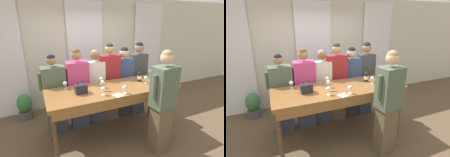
# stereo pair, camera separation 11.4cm
# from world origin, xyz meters

# --- Properties ---
(ground_plane) EXTENTS (18.00, 18.00, 0.00)m
(ground_plane) POSITION_xyz_m (0.00, 0.00, 0.00)
(ground_plane) COLOR brown
(wall_back) EXTENTS (12.00, 0.06, 2.80)m
(wall_back) POSITION_xyz_m (0.00, 1.81, 1.40)
(wall_back) COLOR beige
(wall_back) RESTS_ON ground_plane
(curtain_panel_left) EXTENTS (0.94, 0.03, 2.69)m
(curtain_panel_left) POSITION_xyz_m (-1.95, 1.74, 1.34)
(curtain_panel_left) COLOR white
(curtain_panel_left) RESTS_ON ground_plane
(curtain_panel_center) EXTENTS (0.94, 0.03, 2.69)m
(curtain_panel_center) POSITION_xyz_m (0.00, 1.74, 1.34)
(curtain_panel_center) COLOR white
(curtain_panel_center) RESTS_ON ground_plane
(curtain_panel_right) EXTENTS (0.94, 0.03, 2.69)m
(curtain_panel_right) POSITION_xyz_m (1.95, 1.74, 1.34)
(curtain_panel_right) COLOR white
(curtain_panel_right) RESTS_ON ground_plane
(tasting_bar) EXTENTS (2.44, 0.87, 1.04)m
(tasting_bar) POSITION_xyz_m (0.00, -0.02, 0.95)
(tasting_bar) COLOR brown
(tasting_bar) RESTS_ON ground_plane
(wine_bottle) EXTENTS (0.08, 0.08, 0.30)m
(wine_bottle) POSITION_xyz_m (0.63, 0.11, 1.15)
(wine_bottle) COLOR black
(wine_bottle) RESTS_ON tasting_bar
(handbag) EXTENTS (0.20, 0.14, 0.23)m
(handbag) POSITION_xyz_m (-0.62, 0.01, 1.12)
(handbag) COLOR #232328
(handbag) RESTS_ON tasting_bar
(wine_glass_front_left) EXTENTS (0.08, 0.08, 0.14)m
(wine_glass_front_left) POSITION_xyz_m (-0.19, 0.09, 1.14)
(wine_glass_front_left) COLOR white
(wine_glass_front_left) RESTS_ON tasting_bar
(wine_glass_front_mid) EXTENTS (0.08, 0.08, 0.14)m
(wine_glass_front_mid) POSITION_xyz_m (0.05, -0.31, 1.14)
(wine_glass_front_mid) COLOR white
(wine_glass_front_mid) RESTS_ON tasting_bar
(wine_glass_front_right) EXTENTS (0.08, 0.08, 0.14)m
(wine_glass_front_right) POSITION_xyz_m (1.05, -0.06, 1.14)
(wine_glass_front_right) COLOR white
(wine_glass_front_right) RESTS_ON tasting_bar
(wine_glass_center_left) EXTENTS (0.08, 0.08, 0.14)m
(wine_glass_center_left) POSITION_xyz_m (-0.31, -0.23, 1.14)
(wine_glass_center_left) COLOR white
(wine_glass_center_left) RESTS_ON tasting_bar
(wine_glass_center_mid) EXTENTS (0.08, 0.08, 0.14)m
(wine_glass_center_mid) POSITION_xyz_m (0.68, -0.04, 1.14)
(wine_glass_center_mid) COLOR white
(wine_glass_center_mid) RESTS_ON tasting_bar
(wine_glass_center_right) EXTENTS (0.08, 0.08, 0.14)m
(wine_glass_center_right) POSITION_xyz_m (-0.15, 0.28, 1.14)
(wine_glass_center_right) COLOR white
(wine_glass_center_right) RESTS_ON tasting_bar
(wine_glass_back_left) EXTENTS (0.08, 0.08, 0.14)m
(wine_glass_back_left) POSITION_xyz_m (1.06, 0.33, 1.14)
(wine_glass_back_left) COLOR white
(wine_glass_back_left) RESTS_ON tasting_bar
(wine_glass_back_mid) EXTENTS (0.08, 0.08, 0.14)m
(wine_glass_back_mid) POSITION_xyz_m (-0.83, 0.31, 1.14)
(wine_glass_back_mid) COLOR white
(wine_glass_back_mid) RESTS_ON tasting_bar
(napkin) EXTENTS (0.18, 0.18, 0.00)m
(napkin) POSITION_xyz_m (-0.08, -0.35, 1.05)
(napkin) COLOR white
(napkin) RESTS_ON tasting_bar
(pen) EXTENTS (0.13, 0.08, 0.01)m
(pen) POSITION_xyz_m (-0.18, -0.13, 1.05)
(pen) COLOR black
(pen) RESTS_ON tasting_bar
(guest_olive_jacket) EXTENTS (0.55, 0.29, 1.64)m
(guest_olive_jacket) POSITION_xyz_m (-1.00, 0.63, 0.82)
(guest_olive_jacket) COLOR #383D51
(guest_olive_jacket) RESTS_ON ground_plane
(guest_pink_top) EXTENTS (0.54, 0.29, 1.72)m
(guest_pink_top) POSITION_xyz_m (-0.52, 0.63, 0.87)
(guest_pink_top) COLOR #383D51
(guest_pink_top) RESTS_ON ground_plane
(guest_cream_sweater) EXTENTS (0.52, 0.28, 1.66)m
(guest_cream_sweater) POSITION_xyz_m (-0.14, 0.63, 0.86)
(guest_cream_sweater) COLOR #383D51
(guest_cream_sweater) RESTS_ON ground_plane
(guest_striped_shirt) EXTENTS (0.55, 0.29, 1.78)m
(guest_striped_shirt) POSITION_xyz_m (0.20, 0.63, 0.91)
(guest_striped_shirt) COLOR brown
(guest_striped_shirt) RESTS_ON ground_plane
(guest_navy_coat) EXTENTS (0.55, 0.30, 1.68)m
(guest_navy_coat) POSITION_xyz_m (0.55, 0.63, 0.86)
(guest_navy_coat) COLOR #28282D
(guest_navy_coat) RESTS_ON ground_plane
(guest_beige_cap) EXTENTS (0.50, 0.28, 1.77)m
(guest_beige_cap) POSITION_xyz_m (0.93, 0.63, 0.92)
(guest_beige_cap) COLOR #383D51
(guest_beige_cap) RESTS_ON ground_plane
(host_pouring) EXTENTS (0.50, 0.32, 1.81)m
(host_pouring) POSITION_xyz_m (0.56, -0.70, 0.92)
(host_pouring) COLOR brown
(host_pouring) RESTS_ON ground_plane
(potted_plant) EXTENTS (0.32, 0.32, 0.62)m
(potted_plant) POSITION_xyz_m (-1.62, 1.45, 0.31)
(potted_plant) COLOR #4C4C51
(potted_plant) RESTS_ON ground_plane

